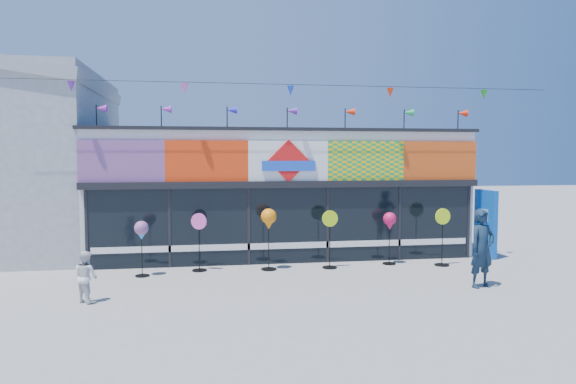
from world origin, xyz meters
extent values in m
plane|color=gray|center=(0.00, 0.00, 0.00)|extent=(80.00, 80.00, 0.00)
cube|color=white|center=(0.00, 6.00, 2.00)|extent=(12.00, 5.00, 4.00)
cube|color=black|center=(0.00, 3.44, 1.15)|extent=(11.60, 0.12, 2.30)
cube|color=black|center=(0.00, 3.40, 2.40)|extent=(12.00, 0.30, 0.20)
cube|color=white|center=(0.00, 3.41, 0.55)|extent=(11.40, 0.10, 0.18)
cube|color=black|center=(0.00, 6.00, 4.05)|extent=(12.20, 5.20, 0.10)
cube|color=black|center=(-5.80, 3.43, 1.15)|extent=(0.08, 0.14, 2.30)
cube|color=black|center=(-3.50, 3.43, 1.15)|extent=(0.08, 0.14, 2.30)
cube|color=black|center=(-1.20, 3.43, 1.15)|extent=(0.08, 0.14, 2.30)
cube|color=black|center=(1.20, 3.43, 1.15)|extent=(0.08, 0.14, 2.30)
cube|color=black|center=(3.50, 3.43, 1.15)|extent=(0.08, 0.14, 2.30)
cube|color=black|center=(5.80, 3.43, 1.15)|extent=(0.08, 0.14, 2.30)
cube|color=red|center=(-4.80, 3.42, 3.10)|extent=(2.40, 0.08, 1.20)
cube|color=#F8360D|center=(-2.40, 3.42, 3.10)|extent=(2.40, 0.08, 1.20)
cube|color=white|center=(0.00, 3.42, 3.10)|extent=(2.40, 0.08, 1.20)
cube|color=yellow|center=(2.40, 3.42, 3.10)|extent=(2.40, 0.08, 1.20)
cube|color=#D94B14|center=(4.80, 3.42, 3.10)|extent=(2.40, 0.08, 1.20)
cube|color=red|center=(0.00, 3.36, 3.10)|extent=(1.27, 0.06, 1.27)
cube|color=blue|center=(0.00, 3.34, 2.95)|extent=(1.60, 0.05, 0.30)
cube|color=blue|center=(-4.03, 3.48, 0.91)|extent=(0.78, 0.03, 0.78)
cube|color=#CB134D|center=(-2.69, 3.48, 1.17)|extent=(0.92, 0.03, 0.92)
cube|color=#ED4F73|center=(-1.34, 3.48, 1.47)|extent=(0.78, 0.03, 0.78)
cube|color=#E64C94|center=(0.00, 3.48, 1.09)|extent=(0.92, 0.03, 0.92)
cube|color=red|center=(1.34, 3.48, 1.22)|extent=(0.78, 0.03, 0.78)
cube|color=#E74DD0|center=(2.69, 3.48, 1.48)|extent=(0.92, 0.03, 0.92)
cube|color=yellow|center=(4.03, 3.48, 0.92)|extent=(0.78, 0.03, 0.78)
cylinder|color=black|center=(-5.50, 3.65, 4.35)|extent=(0.03, 0.03, 0.70)
cone|color=purple|center=(-5.36, 3.65, 4.60)|extent=(0.30, 0.22, 0.22)
cylinder|color=black|center=(-3.70, 3.65, 4.35)|extent=(0.03, 0.03, 0.70)
cone|color=purple|center=(-3.56, 3.65, 4.60)|extent=(0.30, 0.22, 0.22)
cylinder|color=black|center=(-1.80, 3.65, 4.35)|extent=(0.03, 0.03, 0.70)
cone|color=#251BED|center=(-1.66, 3.65, 4.60)|extent=(0.30, 0.22, 0.22)
cylinder|color=black|center=(0.00, 3.65, 4.35)|extent=(0.03, 0.03, 0.70)
cone|color=purple|center=(0.14, 3.65, 4.60)|extent=(0.30, 0.22, 0.22)
cylinder|color=black|center=(1.80, 3.65, 4.35)|extent=(0.03, 0.03, 0.70)
cone|color=#FE2D0D|center=(1.94, 3.65, 4.60)|extent=(0.30, 0.22, 0.22)
cylinder|color=black|center=(3.70, 3.65, 4.35)|extent=(0.03, 0.03, 0.70)
cone|color=green|center=(3.84, 3.65, 4.60)|extent=(0.30, 0.22, 0.22)
cylinder|color=black|center=(5.50, 3.65, 4.35)|extent=(0.03, 0.03, 0.70)
cone|color=#FF250D|center=(5.64, 3.65, 4.60)|extent=(0.30, 0.22, 0.22)
cylinder|color=black|center=(0.00, 3.00, 5.30)|extent=(16.00, 0.01, 0.01)
cone|color=purple|center=(-6.00, 3.00, 5.12)|extent=(0.20, 0.20, 0.28)
cone|color=#F652C5|center=(-3.00, 3.00, 5.12)|extent=(0.20, 0.20, 0.28)
cone|color=blue|center=(0.00, 3.00, 5.12)|extent=(0.20, 0.20, 0.28)
cone|color=#F8350D|center=(3.00, 3.00, 5.12)|extent=(0.20, 0.20, 0.28)
cone|color=#1F9E18|center=(6.00, 3.00, 5.12)|extent=(0.20, 0.20, 0.28)
cube|color=#0B4DAD|center=(6.43, 3.46, 1.08)|extent=(0.21, 1.09, 2.16)
cube|color=white|center=(6.35, 3.46, 1.35)|extent=(0.07, 0.49, 0.38)
cylinder|color=black|center=(-4.16, 2.38, 0.01)|extent=(0.38, 0.38, 0.03)
cylinder|color=black|center=(-4.16, 2.38, 0.65)|extent=(0.02, 0.02, 1.24)
sphere|color=#1B92E8|center=(-4.16, 2.38, 1.32)|extent=(0.38, 0.38, 0.38)
cone|color=#1B92E8|center=(-4.16, 2.38, 1.08)|extent=(0.19, 0.19, 0.17)
cylinder|color=black|center=(-2.65, 2.81, 0.02)|extent=(0.42, 0.42, 0.03)
cylinder|color=black|center=(-2.65, 2.81, 0.71)|extent=(0.03, 0.03, 1.36)
cylinder|color=#EE4FB5|center=(-2.65, 2.81, 1.41)|extent=(0.44, 0.21, 0.46)
cylinder|color=black|center=(-0.69, 2.65, 0.02)|extent=(0.44, 0.44, 0.03)
cylinder|color=black|center=(-0.69, 2.65, 0.76)|extent=(0.03, 0.03, 1.45)
sphere|color=orange|center=(-0.69, 2.65, 1.54)|extent=(0.44, 0.44, 0.44)
cone|color=orange|center=(-0.69, 2.65, 1.26)|extent=(0.22, 0.22, 0.20)
cylinder|color=black|center=(1.09, 2.60, 0.02)|extent=(0.43, 0.43, 0.03)
cylinder|color=black|center=(1.09, 2.60, 0.73)|extent=(0.03, 0.03, 1.39)
cylinder|color=#BDE513|center=(1.09, 2.60, 1.45)|extent=(0.47, 0.08, 0.47)
cylinder|color=black|center=(2.98, 2.84, 0.01)|extent=(0.40, 0.40, 0.03)
cylinder|color=black|center=(2.98, 2.84, 0.68)|extent=(0.02, 0.02, 1.29)
sphere|color=#C8124D|center=(2.98, 2.84, 1.37)|extent=(0.40, 0.40, 0.40)
cone|color=#C8124D|center=(2.98, 2.84, 1.12)|extent=(0.20, 0.20, 0.18)
cylinder|color=black|center=(4.46, 2.41, 0.02)|extent=(0.43, 0.43, 0.03)
cylinder|color=black|center=(4.46, 2.41, 0.74)|extent=(0.03, 0.03, 1.41)
cylinder|color=#CAFB15|center=(4.46, 2.41, 1.47)|extent=(0.48, 0.09, 0.48)
imported|color=#112337|center=(4.29, -0.11, 0.97)|extent=(0.81, 0.65, 1.94)
imported|color=silver|center=(-5.08, 0.03, 0.58)|extent=(0.64, 0.61, 1.15)
camera|label=1|loc=(-2.38, -11.73, 3.24)|focal=32.00mm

